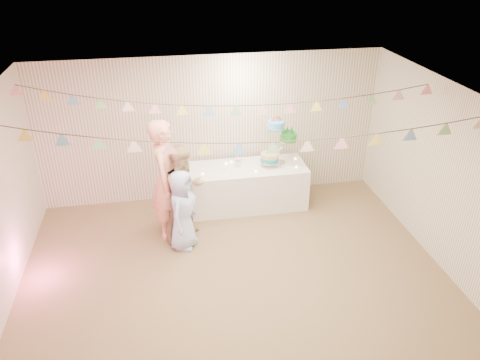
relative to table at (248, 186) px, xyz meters
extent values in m
plane|color=brown|center=(-0.55, -1.98, -0.38)|extent=(6.00, 6.00, 0.00)
plane|color=white|center=(-0.55, -1.98, 2.22)|extent=(6.00, 6.00, 0.00)
plane|color=silver|center=(-0.55, 0.52, 0.92)|extent=(6.00, 6.00, 0.00)
plane|color=silver|center=(-0.55, -4.48, 0.92)|extent=(6.00, 6.00, 0.00)
plane|color=silver|center=(2.45, -1.98, 0.92)|extent=(5.00, 5.00, 0.00)
cube|color=white|center=(0.00, 0.00, 0.00)|extent=(2.03, 0.81, 0.76)
cylinder|color=white|center=(-0.55, -0.05, 0.38)|extent=(0.30, 0.30, 0.02)
imported|color=#FC9E83|center=(-1.40, -0.64, 0.60)|extent=(0.63, 0.81, 1.96)
imported|color=tan|center=(-1.15, -0.78, 0.41)|extent=(0.98, 0.95, 1.58)
imported|color=#ADC0F4|center=(-1.21, -1.04, 0.27)|extent=(0.64, 0.75, 1.29)
cylinder|color=#FFD88C|center=(-0.80, -0.15, 0.40)|extent=(0.04, 0.04, 0.03)
cylinder|color=#FFD88C|center=(-0.35, 0.18, 0.40)|extent=(0.04, 0.04, 0.03)
cylinder|color=#FFD88C|center=(0.10, -0.22, 0.40)|extent=(0.04, 0.04, 0.03)
cylinder|color=#FFD88C|center=(0.35, 0.22, 0.40)|extent=(0.04, 0.04, 0.03)
cylinder|color=#FFD88C|center=(0.82, -0.18, 0.40)|extent=(0.04, 0.04, 0.03)
cylinder|color=#FFD88C|center=(0.90, 0.15, 0.40)|extent=(0.04, 0.04, 0.03)
cylinder|color=#FFD88C|center=(-0.25, 0.22, 0.40)|extent=(0.04, 0.04, 0.03)
camera|label=1|loc=(-1.44, -7.13, 3.95)|focal=35.00mm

